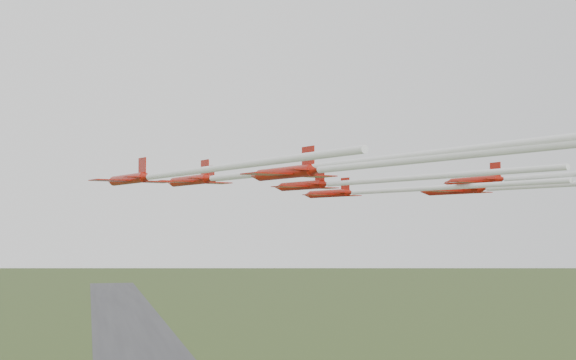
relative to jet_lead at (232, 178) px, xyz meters
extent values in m
cylinder|color=#9E150A|center=(-3.26, 8.72, 0.02)|extent=(3.86, 8.04, 1.06)
cone|color=#9E150A|center=(-4.99, 13.37, 0.02)|extent=(1.60, 2.00, 1.06)
cone|color=#9E150A|center=(-1.62, 4.34, 0.02)|extent=(1.31, 1.42, 0.96)
ellipsoid|color=black|center=(-3.93, 10.53, 0.41)|extent=(0.70, 1.00, 0.31)
cube|color=#9E150A|center=(-2.99, 8.00, -0.22)|extent=(8.82, 5.31, 0.10)
cube|color=#9E150A|center=(-1.94, 5.20, 0.02)|extent=(4.01, 2.43, 0.08)
cube|color=#9E150A|center=(-2.01, 5.38, 1.08)|extent=(0.70, 1.66, 1.93)
cylinder|color=silver|center=(4.41, -11.82, -0.02)|extent=(12.24, 31.53, 0.58)
cylinder|color=#9E150A|center=(-7.08, -11.00, -1.12)|extent=(4.07, 8.96, 1.17)
cone|color=#9E150A|center=(-8.87, -5.80, -1.12)|extent=(1.74, 2.20, 1.17)
cone|color=#9E150A|center=(-5.38, -15.90, -1.12)|extent=(1.43, 1.56, 1.07)
ellipsoid|color=black|center=(-7.77, -8.98, -0.69)|extent=(0.76, 1.11, 0.34)
cube|color=#9E150A|center=(-6.80, -11.81, -1.39)|extent=(9.79, 5.69, 0.11)
cube|color=#9E150A|center=(-5.72, -14.94, -1.12)|extent=(4.46, 2.61, 0.09)
cube|color=#9E150A|center=(-5.78, -14.73, 0.05)|extent=(0.73, 1.85, 2.14)
cylinder|color=silver|center=(3.85, -42.62, -1.17)|extent=(18.69, 52.54, 0.64)
cylinder|color=#9E150A|center=(13.07, -2.78, -2.17)|extent=(3.95, 7.98, 1.05)
cone|color=#9E150A|center=(11.28, 1.82, -2.17)|extent=(1.61, 1.99, 1.05)
cone|color=#9E150A|center=(14.77, -7.11, -2.17)|extent=(1.31, 1.42, 0.96)
ellipsoid|color=black|center=(12.38, -0.99, -1.79)|extent=(0.71, 0.99, 0.31)
cube|color=#9E150A|center=(13.35, -3.50, -2.41)|extent=(8.77, 5.39, 0.10)
cube|color=#9E150A|center=(14.43, -6.26, -2.17)|extent=(3.99, 2.47, 0.08)
cube|color=#9E150A|center=(14.36, -6.09, -1.11)|extent=(0.72, 1.64, 1.92)
cylinder|color=silver|center=(21.02, -23.13, -2.22)|extent=(12.67, 31.26, 0.58)
cylinder|color=#9E150A|center=(-15.17, -27.01, -2.04)|extent=(3.56, 7.61, 1.00)
cone|color=#9E150A|center=(-16.76, -22.60, -2.04)|extent=(1.49, 1.88, 1.00)
cone|color=#9E150A|center=(-13.68, -31.15, -2.04)|extent=(1.22, 1.33, 0.91)
ellipsoid|color=black|center=(-15.79, -25.30, -1.68)|extent=(0.65, 0.94, 0.29)
cube|color=#9E150A|center=(-14.93, -27.69, -2.27)|extent=(8.32, 4.93, 0.09)
cube|color=#9E150A|center=(-13.97, -30.34, -2.04)|extent=(3.79, 2.26, 0.07)
cube|color=#9E150A|center=(-14.03, -30.17, -1.04)|extent=(0.64, 1.57, 1.82)
cylinder|color=silver|center=(-8.05, -46.77, -2.09)|extent=(11.43, 30.47, 0.55)
cylinder|color=#9E150A|center=(5.97, -14.95, -1.79)|extent=(3.95, 7.94, 1.05)
cone|color=#9E150A|center=(4.17, -10.38, -1.79)|extent=(1.61, 1.98, 1.05)
cone|color=#9E150A|center=(7.66, -19.26, -1.79)|extent=(1.31, 1.42, 0.95)
ellipsoid|color=black|center=(5.27, -13.18, -1.41)|extent=(0.71, 0.99, 0.31)
cube|color=#9E150A|center=(6.25, -15.67, -2.03)|extent=(8.73, 5.38, 0.10)
cube|color=#9E150A|center=(7.33, -18.42, -1.79)|extent=(3.97, 2.46, 0.08)
cube|color=#9E150A|center=(7.26, -18.24, -0.74)|extent=(0.72, 1.63, 1.91)
cylinder|color=silver|center=(13.72, -34.67, -1.83)|extent=(12.25, 30.03, 0.57)
cylinder|color=#9E150A|center=(28.25, -10.17, -1.83)|extent=(4.19, 9.27, 1.21)
cone|color=#9E150A|center=(26.40, -4.80, -1.83)|extent=(1.79, 2.27, 1.21)
cone|color=#9E150A|center=(29.99, -15.23, -1.83)|extent=(1.47, 1.61, 1.10)
ellipsoid|color=black|center=(27.53, -8.08, -1.39)|extent=(0.78, 1.14, 0.35)
cube|color=#9E150A|center=(28.54, -11.01, -2.11)|extent=(10.12, 5.87, 0.11)
cube|color=#9E150A|center=(29.65, -14.24, -1.83)|extent=(4.60, 2.69, 0.09)
cube|color=#9E150A|center=(29.57, -14.03, -0.62)|extent=(0.75, 1.91, 2.21)
cylinder|color=#9E150A|center=(-0.20, -31.45, -1.45)|extent=(4.22, 9.15, 1.20)
cone|color=#9E150A|center=(-2.07, -26.14, -1.45)|extent=(1.79, 2.25, 1.20)
cone|color=#9E150A|center=(1.57, -36.44, -1.45)|extent=(1.47, 1.60, 1.09)
ellipsoid|color=black|center=(-0.92, -29.39, -1.01)|extent=(0.78, 1.13, 0.35)
cube|color=#9E150A|center=(0.10, -32.27, -1.72)|extent=(10.01, 5.88, 0.11)
cube|color=#9E150A|center=(1.22, -35.46, -1.45)|extent=(4.56, 2.69, 0.09)
cube|color=#9E150A|center=(1.15, -35.26, -0.25)|extent=(0.76, 1.89, 2.18)
cylinder|color=#9E150A|center=(23.90, -24.54, -1.52)|extent=(2.96, 7.73, 1.00)
cone|color=#9E150A|center=(22.70, -20.01, -1.52)|extent=(1.39, 1.84, 1.00)
cone|color=#9E150A|center=(25.04, -28.80, -1.52)|extent=(1.16, 1.29, 0.91)
ellipsoid|color=black|center=(23.43, -22.78, -1.16)|extent=(0.59, 0.93, 0.29)
cube|color=#9E150A|center=(24.09, -25.24, -1.75)|extent=(8.34, 4.35, 0.09)
cube|color=#9E150A|center=(24.82, -27.96, -1.52)|extent=(3.80, 1.99, 0.07)
cube|color=#9E150A|center=(24.77, -27.79, -0.52)|extent=(0.51, 1.61, 1.82)
camera|label=1|loc=(-19.00, -108.21, -6.93)|focal=50.00mm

